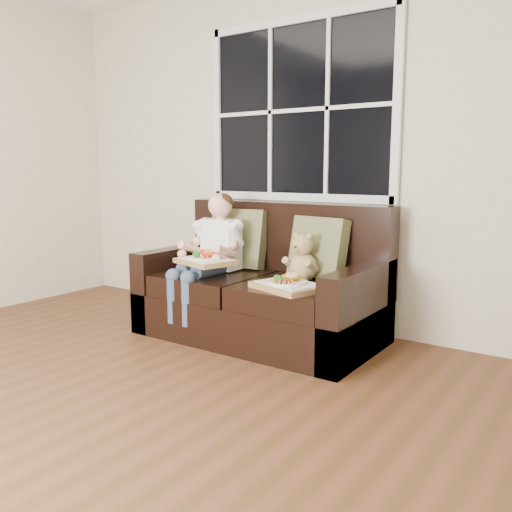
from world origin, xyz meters
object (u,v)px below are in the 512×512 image
Objects in this scene: child at (213,245)px; tray_right at (288,285)px; tray_left at (206,260)px; loveseat at (264,294)px; teddy_bear at (302,261)px.

child reaches higher than tray_right.
tray_right is at bearing 14.21° from tray_left.
child reaches higher than tray_left.
child is (-0.38, -0.12, 0.34)m from loveseat.
tray_left is at bearing -66.41° from child.
teddy_bear is 0.32m from tray_right.
loveseat reaches higher than tray_right.
tray_right is (0.39, -0.30, 0.17)m from loveseat.
loveseat reaches higher than tray_left.
teddy_bear reaches higher than tray_left.
loveseat is 3.72× the size of tray_left.
loveseat is at bearing 17.61° from child.
tray_right is at bearing -73.16° from teddy_bear.
tray_left is 0.70m from tray_right.
child is 0.71m from teddy_bear.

